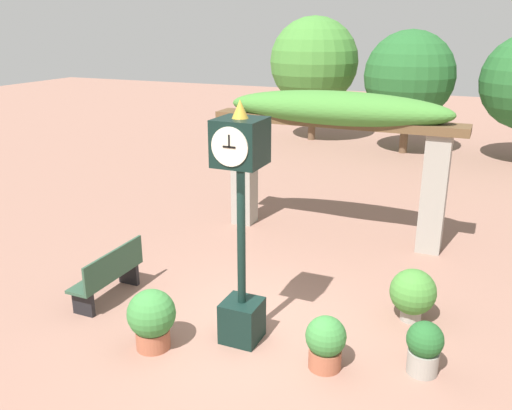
# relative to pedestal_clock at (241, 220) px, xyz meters

# --- Properties ---
(ground_plane) EXTENTS (60.00, 60.00, 0.00)m
(ground_plane) POSITION_rel_pedestal_clock_xyz_m (0.04, 0.21, -1.84)
(ground_plane) COLOR #8E6656
(pedestal_clock) EXTENTS (0.61, 0.66, 3.44)m
(pedestal_clock) POSITION_rel_pedestal_clock_xyz_m (0.00, 0.00, 0.00)
(pedestal_clock) COLOR black
(pedestal_clock) RESTS_ON ground
(pergola) EXTENTS (5.13, 1.06, 3.07)m
(pergola) POSITION_rel_pedestal_clock_xyz_m (0.04, 4.42, 0.54)
(pergola) COLOR gray
(pergola) RESTS_ON ground
(potted_plant_near_left) EXTENTS (0.54, 0.54, 0.74)m
(potted_plant_near_left) POSITION_rel_pedestal_clock_xyz_m (1.29, -0.18, -1.45)
(potted_plant_near_left) COLOR #9E563D
(potted_plant_near_left) RESTS_ON ground
(potted_plant_near_right) EXTENTS (0.70, 0.70, 0.83)m
(potted_plant_near_right) POSITION_rel_pedestal_clock_xyz_m (2.15, 1.53, -1.38)
(potted_plant_near_right) COLOR gray
(potted_plant_near_right) RESTS_ON ground
(potted_plant_far_left) EXTENTS (0.48, 0.48, 0.73)m
(potted_plant_far_left) POSITION_rel_pedestal_clock_xyz_m (2.49, 0.22, -1.45)
(potted_plant_far_left) COLOR gray
(potted_plant_far_left) RESTS_ON ground
(potted_plant_far_right) EXTENTS (0.68, 0.68, 0.87)m
(potted_plant_far_right) POSITION_rel_pedestal_clock_xyz_m (-1.06, -0.69, -1.37)
(potted_plant_far_right) COLOR #9E563D
(potted_plant_far_right) RESTS_ON ground
(park_bench) EXTENTS (0.42, 1.46, 0.89)m
(park_bench) POSITION_rel_pedestal_clock_xyz_m (-2.50, 0.22, -1.40)
(park_bench) COLOR #2D4C38
(park_bench) RESTS_ON ground
(tree_line) EXTENTS (10.48, 4.05, 4.61)m
(tree_line) POSITION_rel_pedestal_clock_xyz_m (-0.18, 13.36, 0.91)
(tree_line) COLOR brown
(tree_line) RESTS_ON ground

